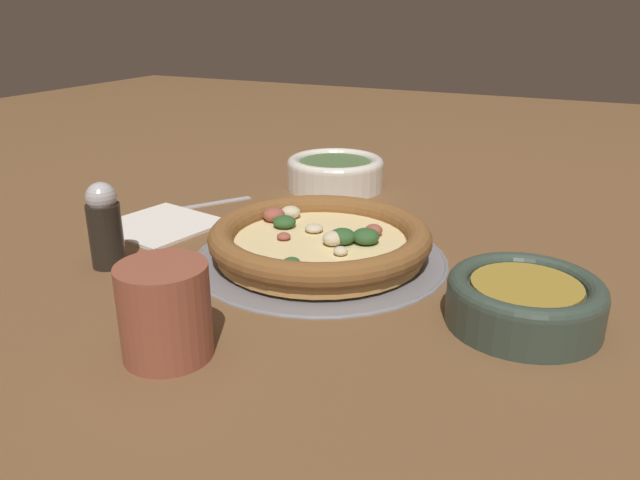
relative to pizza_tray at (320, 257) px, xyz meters
The scene contains 9 objects.
ground_plane 0.00m from the pizza_tray, ahead, with size 3.00×3.00×0.00m, color brown.
pizza_tray is the anchor object (origin of this frame).
pizza 0.02m from the pizza_tray, 155.70° to the right, with size 0.26×0.26×0.04m.
bowl_near 0.25m from the pizza_tray, 76.07° to the left, with size 0.15×0.15×0.05m.
bowl_far 0.31m from the pizza_tray, 158.89° to the right, with size 0.16×0.16×0.05m.
drinking_cup 0.25m from the pizza_tray, ahead, with size 0.08×0.08×0.08m.
napkin 0.25m from the pizza_tray, 92.56° to the right, with size 0.16×0.16×0.01m.
fork 0.28m from the pizza_tray, 109.54° to the right, with size 0.16×0.11×0.00m.
pepper_shaker 0.25m from the pizza_tray, 59.79° to the right, with size 0.04×0.04×0.10m.
Camera 1 is at (0.62, 0.30, 0.29)m, focal length 35.00 mm.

